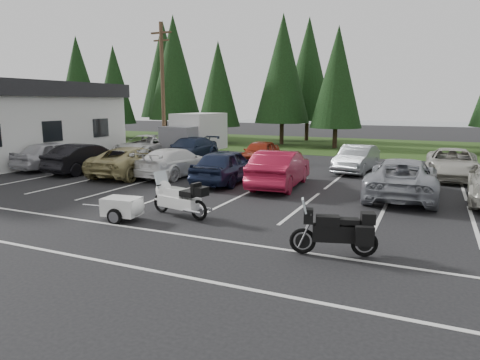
% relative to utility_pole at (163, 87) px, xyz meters
% --- Properties ---
extents(ground, '(120.00, 120.00, 0.00)m').
position_rel_utility_pole_xyz_m(ground, '(10.00, -12.00, -4.70)').
color(ground, black).
rests_on(ground, ground).
extents(grass_strip, '(80.00, 16.00, 0.01)m').
position_rel_utility_pole_xyz_m(grass_strip, '(10.00, 12.00, -4.69)').
color(grass_strip, '#1F3B12').
rests_on(grass_strip, ground).
extents(lake_water, '(70.00, 50.00, 0.02)m').
position_rel_utility_pole_xyz_m(lake_water, '(14.00, 43.00, -4.70)').
color(lake_water, slate).
rests_on(lake_water, ground).
extents(utility_pole, '(1.60, 0.26, 9.00)m').
position_rel_utility_pole_xyz_m(utility_pole, '(0.00, 0.00, 0.00)').
color(utility_pole, '#473321').
rests_on(utility_pole, ground).
extents(box_truck, '(2.40, 5.60, 2.90)m').
position_rel_utility_pole_xyz_m(box_truck, '(2.00, 0.50, -3.25)').
color(box_truck, silver).
rests_on(box_truck, ground).
extents(stall_markings, '(32.00, 16.00, 0.01)m').
position_rel_utility_pole_xyz_m(stall_markings, '(10.00, -10.00, -4.69)').
color(stall_markings, silver).
rests_on(stall_markings, ground).
extents(conifer_0, '(4.58, 4.58, 10.66)m').
position_rel_utility_pole_xyz_m(conifer_0, '(-18.00, 10.50, 1.53)').
color(conifer_0, '#332316').
rests_on(conifer_0, ground).
extents(conifer_1, '(3.96, 3.96, 9.22)m').
position_rel_utility_pole_xyz_m(conifer_1, '(-12.00, 9.20, 0.69)').
color(conifer_1, '#332316').
rests_on(conifer_1, ground).
extents(conifer_2, '(5.10, 5.10, 11.89)m').
position_rel_utility_pole_xyz_m(conifer_2, '(-6.00, 10.80, 2.25)').
color(conifer_2, '#332316').
rests_on(conifer_2, ground).
extents(conifer_3, '(3.87, 3.87, 9.02)m').
position_rel_utility_pole_xyz_m(conifer_3, '(-0.50, 9.40, 0.57)').
color(conifer_3, '#332316').
rests_on(conifer_3, ground).
extents(conifer_4, '(4.80, 4.80, 11.17)m').
position_rel_utility_pole_xyz_m(conifer_4, '(5.00, 10.90, 1.83)').
color(conifer_4, '#332316').
rests_on(conifer_4, ground).
extents(conifer_5, '(4.14, 4.14, 9.63)m').
position_rel_utility_pole_xyz_m(conifer_5, '(10.00, 9.60, 0.93)').
color(conifer_5, '#332316').
rests_on(conifer_5, ground).
extents(conifer_back_a, '(5.28, 5.28, 12.30)m').
position_rel_utility_pole_xyz_m(conifer_back_a, '(-10.00, 15.00, 2.49)').
color(conifer_back_a, '#332316').
rests_on(conifer_back_a, ground).
extents(conifer_back_b, '(4.97, 4.97, 11.58)m').
position_rel_utility_pole_xyz_m(conifer_back_b, '(6.00, 15.50, 2.07)').
color(conifer_back_b, '#332316').
rests_on(conifer_back_b, ground).
extents(car_near_0, '(2.00, 4.66, 1.57)m').
position_rel_utility_pole_xyz_m(car_near_0, '(-1.96, -7.98, -3.91)').
color(car_near_0, silver).
rests_on(car_near_0, ground).
extents(car_near_1, '(1.88, 4.69, 1.52)m').
position_rel_utility_pole_xyz_m(car_near_1, '(0.59, -8.13, -3.94)').
color(car_near_1, black).
rests_on(car_near_1, ground).
extents(car_near_2, '(2.67, 5.38, 1.47)m').
position_rel_utility_pole_xyz_m(car_near_2, '(3.54, -7.94, -3.96)').
color(car_near_2, tan).
rests_on(car_near_2, ground).
extents(car_near_3, '(2.24, 4.99, 1.42)m').
position_rel_utility_pole_xyz_m(car_near_3, '(5.62, -7.30, -3.99)').
color(car_near_3, white).
rests_on(car_near_3, ground).
extents(car_near_4, '(1.97, 4.65, 1.57)m').
position_rel_utility_pole_xyz_m(car_near_4, '(8.71, -7.87, -3.91)').
color(car_near_4, '#17203B').
rests_on(car_near_4, ground).
extents(car_near_5, '(2.08, 5.02, 1.62)m').
position_rel_utility_pole_xyz_m(car_near_5, '(11.28, -7.79, -3.89)').
color(car_near_5, maroon).
rests_on(car_near_5, ground).
extents(car_near_6, '(2.67, 5.57, 1.53)m').
position_rel_utility_pole_xyz_m(car_near_6, '(16.29, -7.80, -3.93)').
color(car_near_6, gray).
rests_on(car_near_6, ground).
extents(car_far_0, '(3.02, 5.73, 1.54)m').
position_rel_utility_pole_xyz_m(car_far_0, '(-0.03, -2.09, -3.93)').
color(car_far_0, silver).
rests_on(car_far_0, ground).
extents(car_far_1, '(2.09, 5.11, 1.48)m').
position_rel_utility_pole_xyz_m(car_far_1, '(3.31, -2.17, -3.96)').
color(car_far_1, '#18243E').
rests_on(car_far_1, ground).
extents(car_far_2, '(1.96, 4.28, 1.42)m').
position_rel_utility_pole_xyz_m(car_far_2, '(7.91, -1.69, -3.99)').
color(car_far_2, maroon).
rests_on(car_far_2, ground).
extents(car_far_3, '(1.93, 4.43, 1.42)m').
position_rel_utility_pole_xyz_m(car_far_3, '(13.66, -2.27, -3.99)').
color(car_far_3, gray).
rests_on(car_far_3, ground).
extents(car_far_4, '(2.45, 5.21, 1.44)m').
position_rel_utility_pole_xyz_m(car_far_4, '(18.20, -2.31, -3.98)').
color(car_far_4, '#ABA99D').
rests_on(car_far_4, ground).
extents(touring_motorcycle, '(2.70, 1.32, 1.43)m').
position_rel_utility_pole_xyz_m(touring_motorcycle, '(9.93, -13.83, -3.98)').
color(touring_motorcycle, white).
rests_on(touring_motorcycle, ground).
extents(cargo_trailer, '(1.70, 1.07, 0.74)m').
position_rel_utility_pole_xyz_m(cargo_trailer, '(8.56, -14.99, -4.33)').
color(cargo_trailer, white).
rests_on(cargo_trailer, ground).
extents(adventure_motorcycle, '(2.45, 1.41, 1.41)m').
position_rel_utility_pole_xyz_m(adventure_motorcycle, '(15.25, -15.38, -3.99)').
color(adventure_motorcycle, black).
rests_on(adventure_motorcycle, ground).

